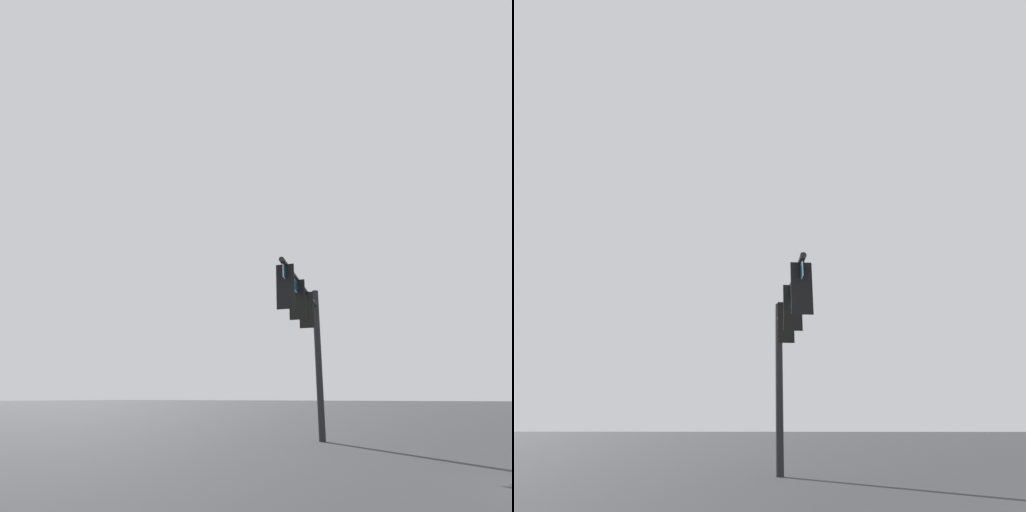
% 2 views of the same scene
% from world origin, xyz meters
% --- Properties ---
extents(signal_pole_near, '(6.18, 1.27, 5.79)m').
position_xyz_m(signal_pole_near, '(-4.57, -6.94, 4.01)').
color(signal_pole_near, black).
rests_on(signal_pole_near, ground_plane).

